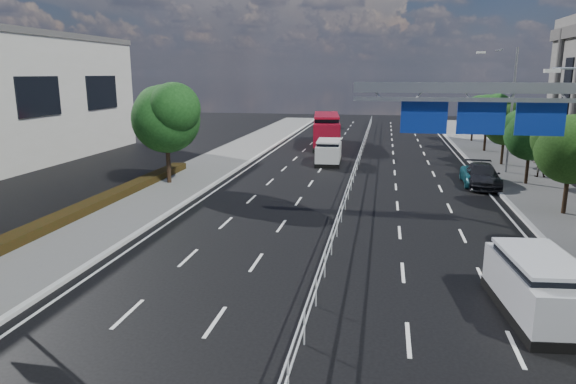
# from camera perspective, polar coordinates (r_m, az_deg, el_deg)

# --- Properties ---
(ground) EXTENTS (160.00, 160.00, 0.00)m
(ground) POSITION_cam_1_polar(r_m,az_deg,el_deg) (15.25, 2.28, -15.11)
(ground) COLOR black
(ground) RESTS_ON ground
(kerb_near) EXTENTS (0.25, 140.00, 0.15)m
(kerb_near) POSITION_cam_1_polar(r_m,az_deg,el_deg) (18.62, -26.85, -10.94)
(kerb_near) COLOR silver
(kerb_near) RESTS_ON ground
(median_fence) EXTENTS (0.05, 85.00, 1.02)m
(median_fence) POSITION_cam_1_polar(r_m,az_deg,el_deg) (36.48, 7.47, 2.38)
(median_fence) COLOR silver
(median_fence) RESTS_ON ground
(hedge_near) EXTENTS (1.00, 36.00, 0.44)m
(hedge_near) POSITION_cam_1_polar(r_m,az_deg,el_deg) (24.76, -27.93, -4.55)
(hedge_near) COLOR black
(hedge_near) RESTS_ON sidewalk_near
(overhead_gantry) EXTENTS (10.24, 0.38, 7.45)m
(overhead_gantry) POSITION_cam_1_polar(r_m,az_deg,el_deg) (23.92, 22.52, 8.25)
(overhead_gantry) COLOR gray
(overhead_gantry) RESTS_ON ground
(streetlight_far) EXTENTS (2.78, 2.40, 9.00)m
(streetlight_far) POSITION_cam_1_polar(r_m,az_deg,el_deg) (40.29, 23.25, 9.17)
(streetlight_far) COLOR gray
(streetlight_far) RESTS_ON ground
(near_tree_back) EXTENTS (4.84, 4.51, 6.69)m
(near_tree_back) POSITION_cam_1_polar(r_m,az_deg,el_deg) (34.31, -13.34, 8.36)
(near_tree_back) COLOR black
(near_tree_back) RESTS_ON ground
(far_tree_d) EXTENTS (3.85, 3.59, 5.34)m
(far_tree_d) POSITION_cam_1_polar(r_m,az_deg,el_deg) (29.53, 29.09, 4.57)
(far_tree_d) COLOR black
(far_tree_d) RESTS_ON ground
(far_tree_e) EXTENTS (3.63, 3.38, 5.13)m
(far_tree_e) POSITION_cam_1_polar(r_m,az_deg,el_deg) (36.69, 25.47, 6.08)
(far_tree_e) COLOR black
(far_tree_e) RESTS_ON ground
(far_tree_f) EXTENTS (3.52, 3.28, 5.02)m
(far_tree_f) POSITION_cam_1_polar(r_m,az_deg,el_deg) (43.96, 23.05, 7.17)
(far_tree_f) COLOR black
(far_tree_f) RESTS_ON ground
(far_tree_g) EXTENTS (3.96, 3.69, 5.45)m
(far_tree_g) POSITION_cam_1_polar(r_m,az_deg,el_deg) (51.27, 21.34, 8.30)
(far_tree_g) COLOR black
(far_tree_g) RESTS_ON ground
(far_tree_h) EXTENTS (3.41, 3.18, 4.91)m
(far_tree_h) POSITION_cam_1_polar(r_m,az_deg,el_deg) (58.67, 20.00, 8.57)
(far_tree_h) COLOR black
(far_tree_h) RESTS_ON ground
(white_minivan) EXTENTS (2.15, 4.57, 1.95)m
(white_minivan) POSITION_cam_1_polar(r_m,az_deg,el_deg) (41.97, 4.54, 4.44)
(white_minivan) COLOR black
(white_minivan) RESTS_ON ground
(red_bus) EXTENTS (3.82, 10.92, 3.19)m
(red_bus) POSITION_cam_1_polar(r_m,az_deg,el_deg) (52.71, 4.27, 6.97)
(red_bus) COLOR black
(red_bus) RESTS_ON ground
(near_car_silver) EXTENTS (2.15, 4.20, 1.37)m
(near_car_silver) POSITION_cam_1_polar(r_m,az_deg,el_deg) (50.55, 4.45, 5.59)
(near_car_silver) COLOR #A0A3A7
(near_car_silver) RESTS_ON ground
(near_car_dark) EXTENTS (1.93, 4.53, 1.45)m
(near_car_dark) POSITION_cam_1_polar(r_m,az_deg,el_deg) (71.22, 4.04, 7.78)
(near_car_dark) COLOR black
(near_car_dark) RESTS_ON ground
(silver_minivan) EXTENTS (2.41, 4.75, 1.90)m
(silver_minivan) POSITION_cam_1_polar(r_m,az_deg,el_deg) (17.43, 25.99, -9.40)
(silver_minivan) COLOR black
(silver_minivan) RESTS_ON ground
(parked_car_teal) EXTENTS (2.26, 4.68, 1.29)m
(parked_car_teal) POSITION_cam_1_polar(r_m,az_deg,el_deg) (36.03, 20.54, 1.72)
(parked_car_teal) COLOR #165765
(parked_car_teal) RESTS_ON ground
(parked_car_dark) EXTENTS (2.19, 5.04, 1.44)m
(parked_car_dark) POSITION_cam_1_polar(r_m,az_deg,el_deg) (35.71, 20.77, 1.73)
(parked_car_dark) COLOR black
(parked_car_dark) RESTS_ON ground
(pedestrian_b) EXTENTS (1.04, 0.88, 1.89)m
(pedestrian_b) POSITION_cam_1_polar(r_m,az_deg,el_deg) (39.89, 26.18, 2.88)
(pedestrian_b) COLOR gray
(pedestrian_b) RESTS_ON sidewalk_far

